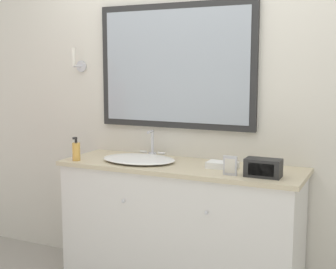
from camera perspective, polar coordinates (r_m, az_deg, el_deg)
The scene contains 7 objects.
wall_back at distance 3.39m, azimuth 3.46°, elevation 3.58°, with size 8.00×0.18×2.55m.
vanity_counter at distance 3.29m, azimuth 1.46°, elevation -11.39°, with size 1.67×0.54×0.90m.
sink_basin at distance 3.28m, azimuth -3.52°, elevation -2.96°, with size 0.53×0.43×0.20m.
soap_bottle at distance 3.36m, azimuth -11.13°, elevation -2.00°, with size 0.06×0.06×0.17m.
appliance_box at distance 2.86m, azimuth 11.53°, elevation -4.01°, with size 0.21×0.12×0.11m.
picture_frame at distance 2.86m, azimuth 7.59°, elevation -3.79°, with size 0.09×0.01×0.12m.
hand_towel_near_sink at distance 3.07m, azimuth 6.64°, elevation -3.72°, with size 0.20×0.12×0.04m.
Camera 1 is at (1.25, -2.55, 1.55)m, focal length 50.00 mm.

